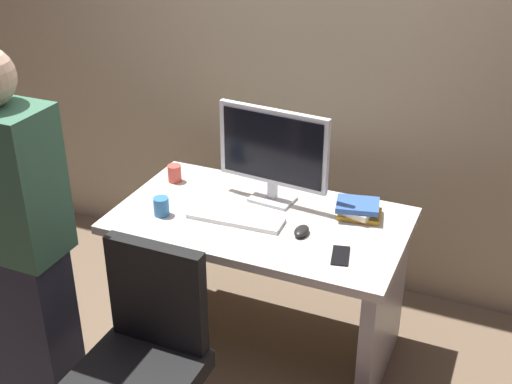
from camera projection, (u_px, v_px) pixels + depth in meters
ground_plane at (260, 344)px, 3.37m from camera, size 9.00×9.00×0.00m
wall_back at (323, 9)px, 3.32m from camera, size 6.40×0.10×3.00m
desk at (260, 260)px, 3.14m from camera, size 1.31×0.74×0.73m
office_chair at (144, 376)px, 2.55m from camera, size 0.52×0.52×0.94m
person_at_desk at (17, 251)px, 2.58m from camera, size 0.40×0.24×1.64m
monitor at (273, 151)px, 3.05m from camera, size 0.54×0.16×0.46m
keyboard at (236, 218)px, 3.00m from camera, size 0.44×0.15×0.02m
mouse at (302, 231)px, 2.89m from camera, size 0.06×0.10×0.03m
cup_near_keyboard at (161, 206)px, 3.03m from camera, size 0.07×0.07×0.09m
cup_by_monitor at (175, 173)px, 3.33m from camera, size 0.07×0.07×0.09m
book_stack at (358, 209)px, 3.01m from camera, size 0.22×0.19×0.07m
cell_phone at (340, 256)px, 2.74m from camera, size 0.10×0.16×0.01m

